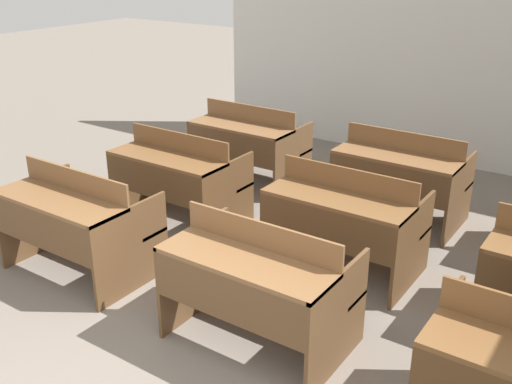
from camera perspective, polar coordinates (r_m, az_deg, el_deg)
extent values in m
cube|color=silver|center=(7.52, 18.91, 13.27)|extent=(6.49, 0.06, 2.94)
cube|color=brown|center=(5.54, -20.11, -2.03)|extent=(0.03, 0.78, 0.71)
cube|color=brown|center=(4.72, -11.75, -5.39)|extent=(0.03, 0.78, 0.71)
cube|color=brown|center=(4.87, -18.40, -0.80)|extent=(1.17, 0.40, 0.03)
cube|color=brown|center=(4.84, -19.88, -3.41)|extent=(1.12, 0.02, 0.32)
cube|color=brown|center=(4.94, -16.85, 1.07)|extent=(1.17, 0.02, 0.19)
cube|color=brown|center=(5.24, -14.25, -2.31)|extent=(1.17, 0.28, 0.03)
cube|color=brown|center=(5.35, -14.00, -4.69)|extent=(1.12, 0.04, 0.04)
cube|color=brown|center=(4.37, -5.81, -7.42)|extent=(0.03, 0.78, 0.71)
cube|color=brown|center=(3.83, 7.80, -12.22)|extent=(0.03, 0.78, 0.71)
cube|color=brown|center=(3.76, -1.12, -6.65)|extent=(1.17, 0.40, 0.03)
cube|color=brown|center=(3.72, -2.81, -10.15)|extent=(1.12, 0.02, 0.32)
cube|color=brown|center=(3.85, 0.50, -4.11)|extent=(1.17, 0.02, 0.19)
cube|color=brown|center=(4.23, 2.40, -7.86)|extent=(1.17, 0.28, 0.03)
cube|color=brown|center=(4.36, 2.35, -10.64)|extent=(1.12, 0.04, 0.04)
cube|color=#52361D|center=(3.66, 16.65, -14.98)|extent=(0.03, 0.78, 0.71)
cube|color=brown|center=(6.24, -11.11, 1.71)|extent=(0.03, 0.78, 0.71)
cube|color=brown|center=(5.53, -2.64, -0.63)|extent=(0.03, 0.78, 0.71)
cube|color=brown|center=(5.62, -8.57, 3.21)|extent=(1.17, 0.40, 0.03)
cube|color=brown|center=(5.55, -9.77, 0.97)|extent=(1.12, 0.02, 0.32)
cube|color=brown|center=(5.72, -7.36, 4.76)|extent=(1.17, 0.02, 0.19)
cube|color=brown|center=(6.03, -5.59, 1.62)|extent=(1.17, 0.28, 0.03)
cube|color=brown|center=(6.12, -5.50, -0.52)|extent=(1.12, 0.04, 0.04)
cube|color=brown|center=(5.23, 2.88, -2.05)|extent=(0.03, 0.78, 0.71)
cube|color=brown|center=(4.80, 14.67, -5.19)|extent=(0.03, 0.78, 0.71)
cube|color=brown|center=(4.69, 7.71, -0.71)|extent=(1.17, 0.40, 0.03)
cube|color=brown|center=(4.61, 6.52, -3.47)|extent=(1.12, 0.02, 0.32)
cube|color=brown|center=(4.81, 8.80, 1.21)|extent=(1.17, 0.02, 0.19)
cube|color=brown|center=(5.18, 9.76, -2.23)|extent=(1.17, 0.28, 0.03)
cube|color=brown|center=(5.29, 9.59, -4.65)|extent=(1.12, 0.04, 0.04)
cube|color=#53371E|center=(4.65, 21.36, -7.04)|extent=(0.03, 0.78, 0.71)
cube|color=brown|center=(7.12, -4.37, 4.69)|extent=(0.03, 0.78, 0.71)
cube|color=brown|center=(6.50, 3.58, 2.95)|extent=(0.03, 0.78, 0.71)
cube|color=brown|center=(6.54, -1.54, 6.23)|extent=(1.17, 0.40, 0.03)
cube|color=brown|center=(6.45, -2.51, 4.36)|extent=(1.12, 0.02, 0.32)
cube|color=brown|center=(6.66, -0.60, 7.50)|extent=(1.17, 0.02, 0.19)
cube|color=brown|center=(6.98, 0.60, 4.66)|extent=(1.17, 0.28, 0.03)
cube|color=brown|center=(7.06, 0.59, 2.77)|extent=(1.12, 0.04, 0.04)
cube|color=brown|center=(6.22, 8.72, 1.80)|extent=(0.03, 0.78, 0.71)
cube|color=brown|center=(5.86, 18.81, -0.51)|extent=(0.03, 0.78, 0.71)
cube|color=brown|center=(5.73, 13.21, 3.24)|extent=(1.17, 0.40, 0.03)
cube|color=brown|center=(5.62, 12.34, 1.05)|extent=(1.12, 0.02, 0.32)
cube|color=brown|center=(5.86, 14.00, 4.72)|extent=(1.17, 0.02, 0.19)
cube|color=brown|center=(6.22, 14.49, 1.66)|extent=(1.17, 0.28, 0.03)
cube|color=brown|center=(6.31, 14.27, -0.42)|extent=(1.12, 0.04, 0.04)
cube|color=#2D6638|center=(5.85, -22.68, -2.75)|extent=(0.33, 0.25, 0.40)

